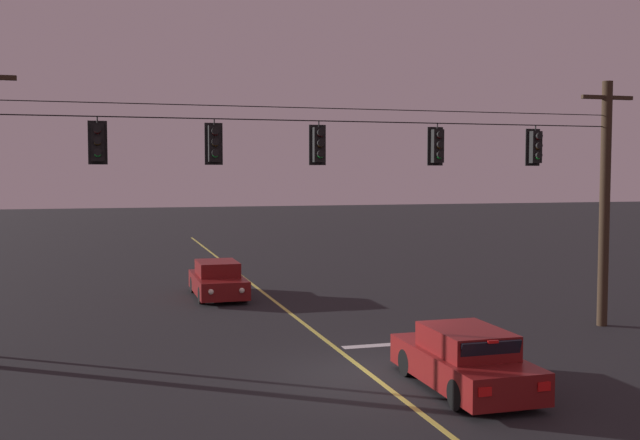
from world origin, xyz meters
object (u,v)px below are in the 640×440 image
traffic_light_centre (319,145)px  traffic_light_right_inner (437,146)px  traffic_light_leftmost (98,142)px  traffic_light_rightmost (536,147)px  car_oncoming_lead (218,280)px  car_waiting_near_lane (464,361)px  traffic_light_left_inner (214,143)px

traffic_light_centre → traffic_light_right_inner: (3.57, 0.00, 0.00)m
traffic_light_leftmost → traffic_light_rightmost: 12.66m
traffic_light_right_inner → car_oncoming_lead: bearing=120.5°
car_waiting_near_lane → car_oncoming_lead: size_ratio=0.98×
car_oncoming_lead → traffic_light_right_inner: bearing=-59.5°
traffic_light_leftmost → traffic_light_rightmost: size_ratio=1.00×
car_waiting_near_lane → traffic_light_rightmost: bearing=46.1°
traffic_light_left_inner → car_waiting_near_lane: bearing=-46.6°
car_waiting_near_lane → traffic_light_leftmost: bearing=146.9°
traffic_light_left_inner → traffic_light_right_inner: size_ratio=1.00×
traffic_light_centre → traffic_light_rightmost: 6.80m
traffic_light_leftmost → car_oncoming_lead: size_ratio=0.28×
car_oncoming_lead → traffic_light_leftmost: bearing=-116.0°
traffic_light_left_inner → traffic_light_leftmost: bearing=180.0°
car_oncoming_lead → traffic_light_rightmost: bearing=-46.3°
traffic_light_right_inner → car_oncoming_lead: traffic_light_right_inner is taller
car_waiting_near_lane → traffic_light_left_inner: bearing=133.4°
traffic_light_leftmost → traffic_light_centre: size_ratio=1.00×
traffic_light_centre → car_oncoming_lead: bearing=100.3°
traffic_light_left_inner → car_oncoming_lead: size_ratio=0.28×
traffic_light_leftmost → traffic_light_right_inner: bearing=0.0°
traffic_light_rightmost → car_waiting_near_lane: 8.60m
traffic_light_leftmost → traffic_light_right_inner: size_ratio=1.00×
traffic_light_centre → car_waiting_near_lane: traffic_light_centre is taller
traffic_light_left_inner → traffic_light_right_inner: bearing=0.0°
traffic_light_centre → car_waiting_near_lane: size_ratio=0.28×
car_oncoming_lead → traffic_light_left_inner: bearing=-98.4°
traffic_light_left_inner → traffic_light_rightmost: bearing=0.0°
traffic_light_left_inner → car_waiting_near_lane: size_ratio=0.28×
traffic_light_right_inner → traffic_light_left_inner: bearing=180.0°
traffic_light_leftmost → car_waiting_near_lane: (7.78, -5.07, -4.94)m
traffic_light_rightmost → car_waiting_near_lane: bearing=-133.9°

